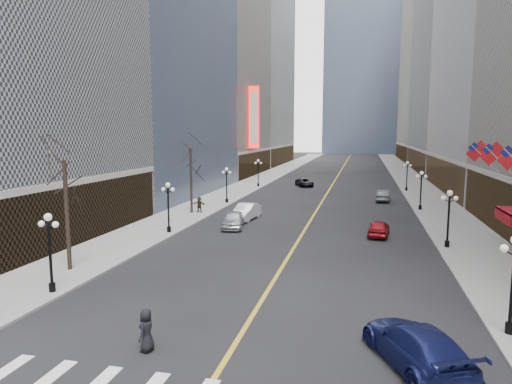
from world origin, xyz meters
The scene contains 28 objects.
sidewalk_east centered at (14.00, 70.00, 0.07)m, with size 6.00×230.00×0.15m, color gray.
sidewalk_west centered at (-14.00, 70.00, 0.07)m, with size 6.00×230.00×0.15m, color gray.
lane_line centered at (0.00, 80.00, 0.01)m, with size 0.25×200.00×0.02m, color gold.
bldg_east_c centered at (29.88, 106.00, 24.18)m, with size 26.60×40.60×48.80m.
bldg_east_d centered at (29.90, 149.00, 31.17)m, with size 26.60×46.60×62.80m.
bldg_west_c centered at (-29.88, 87.00, 25.19)m, with size 26.60×30.60×50.80m.
bldg_west_d centered at (-29.92, 121.00, 36.17)m, with size 26.60×38.60×72.80m.
streetlamp_east_1 centered at (11.80, 30.00, 2.90)m, with size 1.26×0.44×4.52m.
streetlamp_east_2 centered at (11.80, 48.00, 2.90)m, with size 1.26×0.44×4.52m.
streetlamp_east_3 centered at (11.80, 66.00, 2.90)m, with size 1.26×0.44×4.52m.
streetlamp_west_0 centered at (-11.80, 14.00, 2.90)m, with size 1.26×0.44×4.52m.
streetlamp_west_1 centered at (-11.80, 30.00, 2.90)m, with size 1.26×0.44×4.52m.
streetlamp_west_2 centered at (-11.80, 48.00, 2.90)m, with size 1.26×0.44×4.52m.
streetlamp_west_3 centered at (-11.80, 66.00, 2.90)m, with size 1.26×0.44×4.52m.
flag_4 centered at (15.31, 32.00, 7.29)m, with size 2.87×0.12×2.87m.
flag_5 centered at (15.31, 37.00, 7.29)m, with size 2.87×0.12×2.87m.
awning_c centered at (16.11, 30.00, 3.08)m, with size 1.40×4.00×0.93m.
theatre_marquee centered at (-15.88, 80.00, 12.00)m, with size 2.00×0.55×12.00m.
tree_west_near centered at (-13.50, 18.00, 6.24)m, with size 3.60×3.60×7.92m.
tree_west_far centered at (-13.50, 40.00, 6.24)m, with size 3.60×3.60×7.92m.
car_nb_near centered at (-6.82, 33.76, 0.82)m, with size 1.93×4.79×1.63m, color silver.
car_nb_mid centered at (-6.68, 38.02, 0.85)m, with size 1.79×5.14×1.69m, color silver.
car_nb_far centered at (-4.41, 68.82, 0.68)m, with size 2.26×4.90×1.36m, color black.
car_sb_near centered at (7.41, 10.28, 0.85)m, with size 2.39×5.88×1.71m, color #151A4F.
car_sb_mid centered at (6.69, 33.36, 0.72)m, with size 1.71×4.25×1.45m, color maroon.
car_sb_far centered at (7.89, 54.68, 0.75)m, with size 1.59×4.56×1.50m, color #474C4E.
ped_west_far centered at (-12.73, 40.38, 1.03)m, with size 1.64×0.47×1.77m, color black.
ped_crossing_b centered at (-3.44, 9.00, 0.92)m, with size 0.90×0.49×1.83m, color black.
Camera 1 is at (5.19, -7.59, 9.14)m, focal length 32.00 mm.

